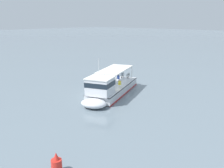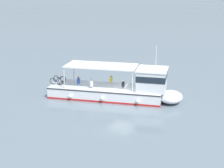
% 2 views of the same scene
% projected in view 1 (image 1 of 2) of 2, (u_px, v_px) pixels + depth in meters
% --- Properties ---
extents(ground_plane, '(400.00, 400.00, 0.00)m').
position_uv_depth(ground_plane, '(101.00, 96.00, 32.06)').
color(ground_plane, slate).
extents(ferry_main, '(7.34, 12.98, 5.32)m').
position_uv_depth(ferry_main, '(109.00, 89.00, 31.72)').
color(ferry_main, silver).
rests_on(ferry_main, ground).
extents(channel_buoy, '(0.70, 0.70, 1.40)m').
position_uv_depth(channel_buoy, '(57.00, 164.00, 16.07)').
color(channel_buoy, red).
rests_on(channel_buoy, ground).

